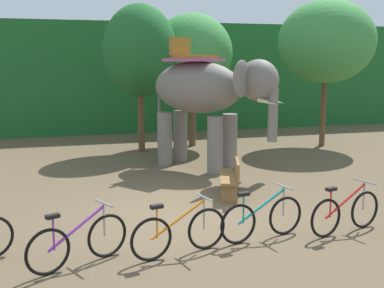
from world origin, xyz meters
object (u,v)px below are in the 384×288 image
(bike_orange, at_px, (179,232))
(bike_red, at_px, (346,212))
(tree_center, at_px, (140,51))
(bike_teal, at_px, (262,218))
(bike_purple, at_px, (79,242))
(elephant, at_px, (206,93))
(wooden_bench, at_px, (232,176))
(tree_center_right, at_px, (326,42))
(tree_far_right, at_px, (192,53))

(bike_orange, xyz_separation_m, bike_red, (3.17, 0.19, 0.00))
(tree_center, height_order, bike_teal, tree_center)
(bike_orange, bearing_deg, bike_purple, 179.45)
(elephant, height_order, bike_purple, elephant)
(bike_orange, relative_size, bike_teal, 0.99)
(bike_teal, relative_size, wooden_bench, 1.09)
(tree_center_right, bearing_deg, tree_center, 175.24)
(bike_red, bearing_deg, elephant, 98.54)
(bike_teal, bearing_deg, tree_far_right, 81.85)
(elephant, bearing_deg, bike_red, -81.46)
(tree_center, height_order, elephant, tree_center)
(tree_center, bearing_deg, bike_purple, -105.43)
(bike_purple, distance_m, bike_orange, 1.58)
(tree_center_right, bearing_deg, bike_purple, -137.18)
(bike_purple, bearing_deg, bike_red, 2.16)
(tree_far_right, xyz_separation_m, elephant, (-0.63, -3.77, -1.17))
(bike_teal, bearing_deg, tree_center_right, 53.82)
(tree_far_right, bearing_deg, bike_teal, -98.15)
(tree_far_right, height_order, bike_purple, tree_far_right)
(tree_center, height_order, wooden_bench, tree_center)
(bike_teal, bearing_deg, bike_orange, -169.46)
(tree_center, distance_m, bike_red, 9.64)
(tree_center_right, relative_size, bike_teal, 3.13)
(bike_purple, bearing_deg, bike_teal, 5.02)
(tree_center, xyz_separation_m, wooden_bench, (1.10, -6.00, -2.96))
(elephant, distance_m, wooden_bench, 3.43)
(tree_center, distance_m, bike_purple, 9.86)
(bike_purple, bearing_deg, wooden_bench, 40.16)
(tree_center_right, bearing_deg, wooden_bench, -135.57)
(tree_far_right, height_order, elephant, tree_far_right)
(elephant, relative_size, bike_red, 2.32)
(bike_teal, distance_m, bike_red, 1.60)
(bike_red, height_order, wooden_bench, bike_red)
(elephant, bearing_deg, tree_center, 114.43)
(bike_red, bearing_deg, bike_teal, 176.52)
(tree_center_right, height_order, bike_red, tree_center_right)
(tree_center_right, bearing_deg, bike_orange, -131.70)
(tree_far_right, xyz_separation_m, bike_red, (0.25, -9.58, -2.98))
(bike_purple, relative_size, bike_teal, 0.93)
(tree_center_right, distance_m, elephant, 6.04)
(tree_far_right, height_order, wooden_bench, tree_far_right)
(bike_purple, distance_m, bike_teal, 3.16)
(elephant, distance_m, bike_purple, 7.36)
(bike_purple, relative_size, bike_red, 0.94)
(tree_center_right, distance_m, bike_teal, 10.72)
(tree_far_right, distance_m, bike_purple, 11.15)
(elephant, xyz_separation_m, bike_orange, (-2.30, -6.00, -1.82))
(tree_center, xyz_separation_m, bike_orange, (-0.91, -9.05, -3.05))
(tree_far_right, distance_m, elephant, 4.00)
(tree_center, relative_size, bike_teal, 2.96)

